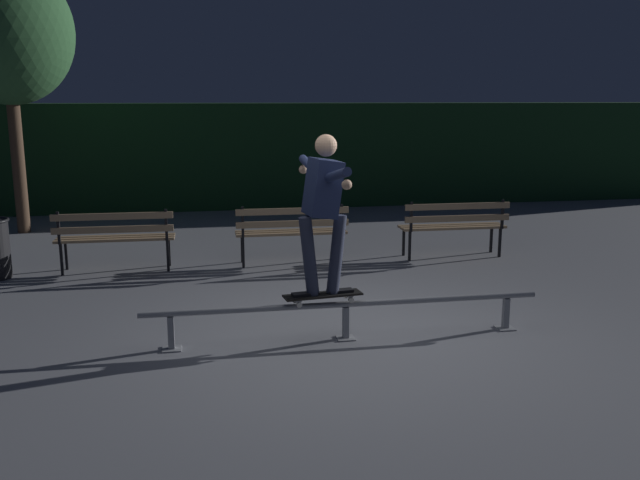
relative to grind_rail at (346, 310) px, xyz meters
The scene contains 9 objects.
ground_plane 0.32m from the grind_rail, 90.00° to the left, with size 90.00×90.00×0.00m, color slate.
hedge_backdrop 8.81m from the grind_rail, 90.00° to the left, with size 24.00×1.20×2.24m, color #193D1E.
grind_rail is the anchor object (origin of this frame).
skateboard 0.28m from the grind_rail, behind, with size 0.80×0.30×0.09m.
skateboarder 1.12m from the grind_rail, behind, with size 0.63×1.40×1.56m.
park_bench_leftmost 4.09m from the grind_rail, 128.65° to the left, with size 1.61×0.44×0.88m.
park_bench_left_center 3.20m from the grind_rail, 91.76° to the left, with size 1.61×0.44×0.88m.
park_bench_right_center 3.97m from the grind_rail, 53.56° to the left, with size 1.61×0.44×0.88m.
tree_far_left 8.42m from the grind_rail, 124.98° to the left, with size 2.21×2.21×4.66m.
Camera 1 is at (-1.41, -6.49, 2.37)m, focal length 38.55 mm.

